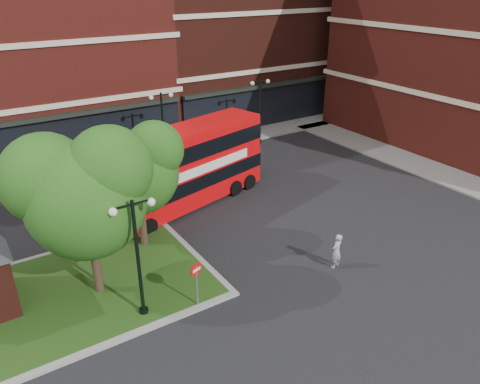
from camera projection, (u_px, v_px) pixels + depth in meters
ground at (262, 273)px, 20.85m from camera, size 120.00×120.00×0.00m
pavement_far at (128, 159)px, 33.36m from camera, size 44.00×3.00×0.12m
pavement_side at (451, 177)px, 30.45m from camera, size 3.00×28.00×0.12m
terrace_far_right at (237, 23)px, 42.56m from camera, size 18.00×12.00×16.00m
traffic_island at (60, 298)px, 19.17m from camera, size 12.60×7.60×0.15m
tree_island_west at (81, 189)px, 17.52m from camera, size 5.40×4.71×7.21m
tree_island_east at (134, 165)px, 21.13m from camera, size 4.46×3.90×6.29m
lamp_island at (137, 254)px, 17.10m from camera, size 1.72×0.36×5.00m
lamp_far_left at (163, 124)px, 31.65m from camera, size 1.72×0.36×5.00m
lamp_far_right at (260, 108)px, 35.58m from camera, size 1.72×0.36×5.00m
bus at (184, 163)px, 25.89m from camera, size 10.64×4.92×3.96m
woman at (336, 251)px, 20.95m from camera, size 0.70×0.56×1.68m
car_silver at (121, 155)px, 32.39m from camera, size 4.11×1.89×1.36m
car_white at (216, 144)px, 34.62m from camera, size 3.74×1.39×1.22m
no_entry_sign at (196, 276)px, 18.12m from camera, size 0.56×0.22×2.07m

